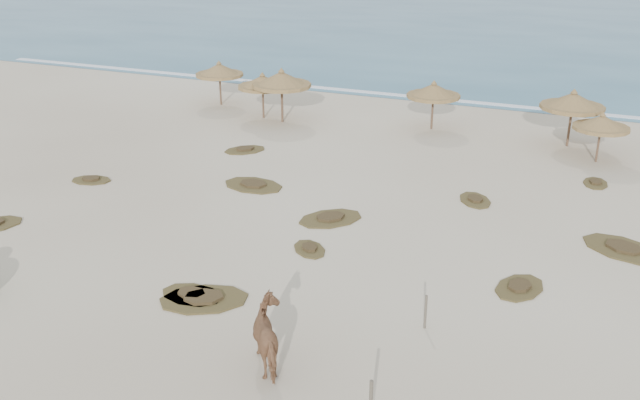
# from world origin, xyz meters

# --- Properties ---
(ground) EXTENTS (160.00, 160.00, 0.00)m
(ground) POSITION_xyz_m (0.00, 0.00, 0.00)
(ground) COLOR beige
(ground) RESTS_ON ground
(ocean) EXTENTS (200.00, 100.00, 0.01)m
(ocean) POSITION_xyz_m (0.00, 75.00, 0.00)
(ocean) COLOR #275876
(ocean) RESTS_ON ground
(foam_line) EXTENTS (70.00, 0.60, 0.01)m
(foam_line) POSITION_xyz_m (0.00, 26.00, 0.00)
(foam_line) COLOR white
(foam_line) RESTS_ON ground
(palapa_0) EXTENTS (3.28, 3.28, 2.65)m
(palapa_0) POSITION_xyz_m (-13.35, 19.79, 2.05)
(palapa_0) COLOR brown
(palapa_0) RESTS_ON ground
(palapa_1) EXTENTS (3.64, 3.64, 2.59)m
(palapa_1) POSITION_xyz_m (-9.67, 18.13, 2.01)
(palapa_1) COLOR brown
(palapa_1) RESTS_ON ground
(palapa_2) EXTENTS (3.74, 3.74, 3.01)m
(palapa_2) POSITION_xyz_m (-8.33, 17.77, 2.33)
(palapa_2) COLOR brown
(palapa_2) RESTS_ON ground
(palapa_3) EXTENTS (2.82, 2.82, 2.64)m
(palapa_3) POSITION_xyz_m (-0.38, 19.55, 2.05)
(palapa_3) COLOR brown
(palapa_3) RESTS_ON ground
(palapa_4) EXTENTS (2.65, 2.65, 2.39)m
(palapa_4) POSITION_xyz_m (8.01, 17.25, 1.86)
(palapa_4) COLOR brown
(palapa_4) RESTS_ON ground
(palapa_5) EXTENTS (3.41, 3.41, 2.89)m
(palapa_5) POSITION_xyz_m (6.58, 19.23, 2.24)
(palapa_5) COLOR brown
(palapa_5) RESTS_ON ground
(horse) EXTENTS (1.98, 2.12, 1.69)m
(horse) POSITION_xyz_m (1.07, -2.85, 0.84)
(horse) COLOR #966944
(horse) RESTS_ON ground
(fence_post_far) EXTENTS (0.09, 0.09, 1.04)m
(fence_post_far) POSITION_xyz_m (4.25, 0.35, 0.52)
(fence_post_far) COLOR brown
(fence_post_far) RESTS_ON ground
(scrub_1) EXTENTS (2.89, 2.05, 0.16)m
(scrub_1) POSITION_xyz_m (-5.29, 8.38, 0.05)
(scrub_1) COLOR brown
(scrub_1) RESTS_ON ground
(scrub_2) EXTENTS (1.81, 1.82, 0.16)m
(scrub_2) POSITION_xyz_m (-0.67, 3.65, 0.05)
(scrub_2) COLOR brown
(scrub_2) RESTS_ON ground
(scrub_3) EXTENTS (2.94, 3.01, 0.16)m
(scrub_3) POSITION_xyz_m (-0.96, 6.36, 0.05)
(scrub_3) COLOR brown
(scrub_3) RESTS_ON ground
(scrub_4) EXTENTS (1.89, 2.33, 0.16)m
(scrub_4) POSITION_xyz_m (6.41, 3.64, 0.05)
(scrub_4) COLOR brown
(scrub_4) RESTS_ON ground
(scrub_5) EXTENTS (3.47, 3.01, 0.16)m
(scrub_5) POSITION_xyz_m (9.35, 7.78, 0.05)
(scrub_5) COLOR brown
(scrub_5) RESTS_ON ground
(scrub_6) EXTENTS (2.36, 2.38, 0.16)m
(scrub_6) POSITION_xyz_m (-7.86, 12.48, 0.05)
(scrub_6) COLOR brown
(scrub_6) RESTS_ON ground
(scrub_7) EXTENTS (1.91, 2.17, 0.16)m
(scrub_7) POSITION_xyz_m (3.75, 10.28, 0.05)
(scrub_7) COLOR brown
(scrub_7) RESTS_ON ground
(scrub_8) EXTENTS (1.95, 1.48, 0.16)m
(scrub_8) POSITION_xyz_m (-12.06, 6.26, 0.05)
(scrub_8) COLOR brown
(scrub_8) RESTS_ON ground
(scrub_9) EXTENTS (3.22, 2.84, 0.16)m
(scrub_9) POSITION_xyz_m (-2.27, -0.69, 0.05)
(scrub_9) COLOR brown
(scrub_9) RESTS_ON ground
(scrub_10) EXTENTS (1.12, 1.62, 0.16)m
(scrub_10) POSITION_xyz_m (8.14, 14.15, 0.05)
(scrub_10) COLOR brown
(scrub_10) RESTS_ON ground
(scrub_11) EXTENTS (2.12, 1.46, 0.16)m
(scrub_11) POSITION_xyz_m (-2.74, -0.62, 0.05)
(scrub_11) COLOR brown
(scrub_11) RESTS_ON ground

